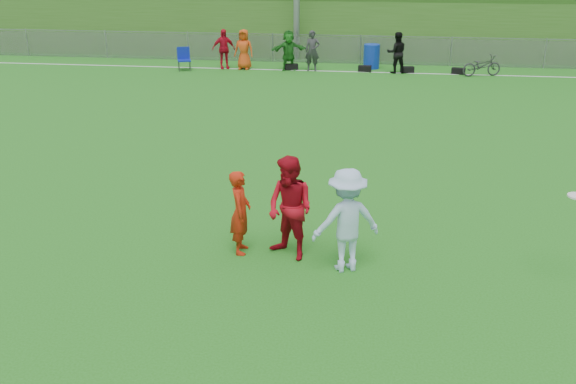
% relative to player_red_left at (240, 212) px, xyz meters
% --- Properties ---
extents(ground, '(120.00, 120.00, 0.00)m').
position_rel_player_red_left_xyz_m(ground, '(1.45, -0.61, -0.75)').
color(ground, '#236A16').
rests_on(ground, ground).
extents(sideline_far, '(60.00, 0.10, 0.01)m').
position_rel_player_red_left_xyz_m(sideline_far, '(1.45, 17.39, -0.75)').
color(sideline_far, white).
rests_on(sideline_far, ground).
extents(fence, '(58.00, 0.06, 1.30)m').
position_rel_player_red_left_xyz_m(fence, '(1.45, 19.39, -0.10)').
color(fence, gray).
rests_on(fence, ground).
extents(berm, '(120.00, 18.00, 3.00)m').
position_rel_player_red_left_xyz_m(berm, '(1.45, 30.39, 0.75)').
color(berm, '#295517').
rests_on(berm, ground).
extents(spectator_row, '(8.40, 1.01, 1.69)m').
position_rel_player_red_left_xyz_m(spectator_row, '(-1.28, 17.39, 0.09)').
color(spectator_row, red).
rests_on(spectator_row, ground).
extents(gear_bags, '(7.65, 0.43, 0.26)m').
position_rel_player_red_left_xyz_m(gear_bags, '(2.35, 17.49, -0.62)').
color(gear_bags, black).
rests_on(gear_bags, ground).
extents(player_red_left, '(0.41, 0.58, 1.51)m').
position_rel_player_red_left_xyz_m(player_red_left, '(0.00, 0.00, 0.00)').
color(player_red_left, red).
rests_on(player_red_left, ground).
extents(player_red_center, '(1.11, 1.06, 1.81)m').
position_rel_player_red_left_xyz_m(player_red_center, '(0.88, -0.08, 0.15)').
color(player_red_center, '#A90B19').
rests_on(player_red_center, ground).
extents(player_blue, '(1.31, 1.05, 1.77)m').
position_rel_player_red_left_xyz_m(player_blue, '(1.86, -0.40, 0.13)').
color(player_blue, '#B0D3F5').
rests_on(player_blue, ground).
extents(recycling_bin, '(0.89, 0.89, 1.03)m').
position_rel_player_red_left_xyz_m(recycling_bin, '(1.97, 18.33, -0.24)').
color(recycling_bin, '#1031AD').
rests_on(recycling_bin, ground).
extents(camp_chair, '(0.70, 0.70, 0.97)m').
position_rel_player_red_left_xyz_m(camp_chair, '(-5.97, 16.74, -0.47)').
color(camp_chair, '#0E1F9E').
rests_on(camp_chair, ground).
extents(bicycle, '(1.74, 1.06, 0.86)m').
position_rel_player_red_left_xyz_m(bicycle, '(6.48, 17.18, -0.32)').
color(bicycle, '#2A2A2C').
rests_on(bicycle, ground).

